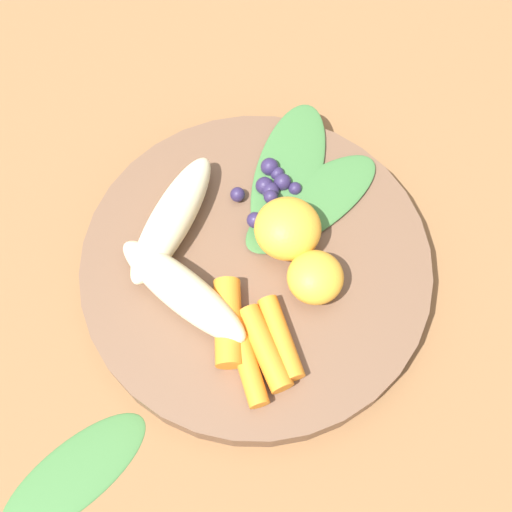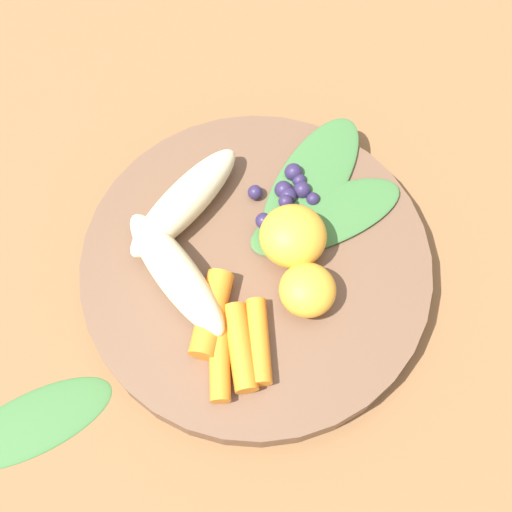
% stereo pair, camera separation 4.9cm
% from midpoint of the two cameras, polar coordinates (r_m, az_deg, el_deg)
% --- Properties ---
extents(ground_plane, '(2.40, 2.40, 0.00)m').
position_cam_midpoint_polar(ground_plane, '(0.52, -2.68, -1.82)').
color(ground_plane, brown).
extents(bowl, '(0.26, 0.26, 0.02)m').
position_cam_midpoint_polar(bowl, '(0.51, -2.73, -1.31)').
color(bowl, brown).
rests_on(bowl, ground_plane).
extents(banana_peeled_left, '(0.05, 0.12, 0.03)m').
position_cam_midpoint_polar(banana_peeled_left, '(0.48, -9.06, -3.23)').
color(banana_peeled_left, beige).
rests_on(banana_peeled_left, bowl).
extents(banana_peeled_right, '(0.11, 0.08, 0.03)m').
position_cam_midpoint_polar(banana_peeled_right, '(0.50, -9.81, 2.79)').
color(banana_peeled_right, beige).
rests_on(banana_peeled_right, bowl).
extents(orange_segment_near, '(0.05, 0.05, 0.04)m').
position_cam_midpoint_polar(orange_segment_near, '(0.49, -0.09, 1.91)').
color(orange_segment_near, '#F4A833').
rests_on(orange_segment_near, bowl).
extents(orange_segment_far, '(0.04, 0.04, 0.03)m').
position_cam_midpoint_polar(orange_segment_far, '(0.48, 2.09, -2.13)').
color(orange_segment_far, '#F4A833').
rests_on(orange_segment_far, bowl).
extents(carrot_front, '(0.05, 0.06, 0.02)m').
position_cam_midpoint_polar(carrot_front, '(0.47, -5.31, -5.91)').
color(carrot_front, orange).
rests_on(carrot_front, bowl).
extents(carrot_mid_left, '(0.04, 0.06, 0.01)m').
position_cam_midpoint_polar(carrot_mid_left, '(0.47, -3.83, -9.14)').
color(carrot_mid_left, orange).
rests_on(carrot_mid_left, bowl).
extents(carrot_mid_right, '(0.03, 0.06, 0.02)m').
position_cam_midpoint_polar(carrot_mid_right, '(0.47, -2.26, -8.08)').
color(carrot_mid_right, orange).
rests_on(carrot_mid_right, bowl).
extents(carrot_rear, '(0.03, 0.06, 0.01)m').
position_cam_midpoint_polar(carrot_rear, '(0.47, -0.89, -7.23)').
color(carrot_rear, orange).
rests_on(carrot_rear, bowl).
extents(blueberry_pile, '(0.06, 0.05, 0.02)m').
position_cam_midpoint_polar(blueberry_pile, '(0.52, -1.50, 5.34)').
color(blueberry_pile, '#2D234C').
rests_on(blueberry_pile, bowl).
extents(kale_leaf_left, '(0.12, 0.05, 0.00)m').
position_cam_midpoint_polar(kale_leaf_left, '(0.52, 2.03, 4.17)').
color(kale_leaf_left, '#3D7038').
rests_on(kale_leaf_left, bowl).
extents(kale_leaf_right, '(0.13, 0.12, 0.00)m').
position_cam_midpoint_polar(kale_leaf_right, '(0.53, 0.13, 6.85)').
color(kale_leaf_right, '#3D7038').
rests_on(kale_leaf_right, bowl).
extents(kale_leaf_stray, '(0.12, 0.05, 0.01)m').
position_cam_midpoint_polar(kale_leaf_stray, '(0.50, -17.85, -17.32)').
color(kale_leaf_stray, '#3D7038').
rests_on(kale_leaf_stray, ground_plane).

